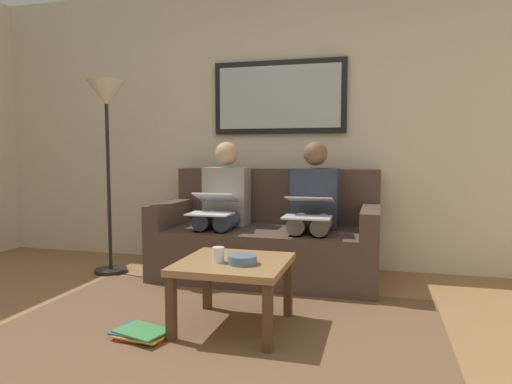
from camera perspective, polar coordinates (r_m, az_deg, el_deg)
wall_rear at (r=4.36m, az=3.11°, el=8.20°), size 6.00×0.12×2.60m
area_rug at (r=2.86m, az=-4.63°, el=-16.49°), size 2.60×1.80×0.01m
couch at (r=3.95m, az=1.58°, el=-5.82°), size 1.82×0.90×0.90m
framed_mirror at (r=4.29m, az=2.86°, el=11.60°), size 1.22×0.05×0.66m
coffee_table at (r=2.78m, az=-2.78°, el=-9.63°), size 0.63×0.63×0.41m
cup at (r=2.72m, az=-4.67°, el=-7.73°), size 0.07×0.07×0.09m
bowl at (r=2.68m, az=-1.69°, el=-8.35°), size 0.17×0.17×0.05m
person_left at (r=3.77m, az=7.07°, el=-1.83°), size 0.38×0.58×1.14m
laptop_silver at (r=3.53m, az=6.53°, el=-1.85°), size 0.36×0.38×0.16m
person_right at (r=3.95m, az=-4.09°, el=-1.50°), size 0.38×0.58×1.14m
laptop_white at (r=3.73m, az=-5.26°, el=-1.54°), size 0.34×0.39×0.17m
magazine_stack at (r=2.80m, az=-13.86°, el=-16.55°), size 0.34×0.30×0.05m
standing_lamp at (r=4.19m, az=-17.96°, el=9.08°), size 0.32×0.32×1.66m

